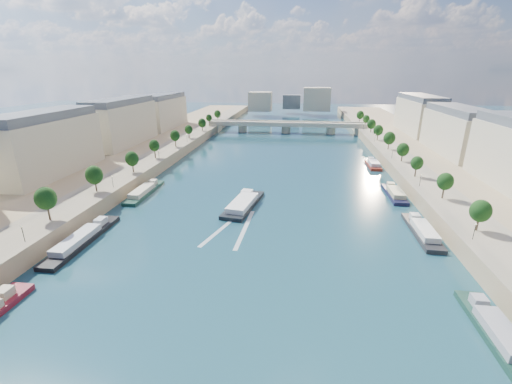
# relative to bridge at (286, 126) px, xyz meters

# --- Properties ---
(ground) EXTENTS (700.00, 700.00, 0.00)m
(ground) POSITION_rel_bridge_xyz_m (0.00, -115.74, -5.08)
(ground) COLOR #0B2131
(ground) RESTS_ON ground
(quay_left) EXTENTS (44.00, 520.00, 5.00)m
(quay_left) POSITION_rel_bridge_xyz_m (-72.00, -115.74, -2.58)
(quay_left) COLOR #9E8460
(quay_left) RESTS_ON ground
(quay_right) EXTENTS (44.00, 520.00, 5.00)m
(quay_right) POSITION_rel_bridge_xyz_m (72.00, -115.74, -2.58)
(quay_right) COLOR #9E8460
(quay_right) RESTS_ON ground
(pave_left) EXTENTS (14.00, 520.00, 0.10)m
(pave_left) POSITION_rel_bridge_xyz_m (-57.00, -115.74, -0.03)
(pave_left) COLOR gray
(pave_left) RESTS_ON quay_left
(pave_right) EXTENTS (14.00, 520.00, 0.10)m
(pave_right) POSITION_rel_bridge_xyz_m (57.00, -115.74, -0.03)
(pave_right) COLOR gray
(pave_right) RESTS_ON quay_right
(trees_left) EXTENTS (4.80, 268.80, 8.26)m
(trees_left) POSITION_rel_bridge_xyz_m (-55.00, -113.74, 5.39)
(trees_left) COLOR #382B1E
(trees_left) RESTS_ON ground
(trees_right) EXTENTS (4.80, 268.80, 8.26)m
(trees_right) POSITION_rel_bridge_xyz_m (55.00, -105.74, 5.39)
(trees_right) COLOR #382B1E
(trees_right) RESTS_ON ground
(lamps_left) EXTENTS (0.36, 200.36, 4.28)m
(lamps_left) POSITION_rel_bridge_xyz_m (-52.50, -125.74, 2.70)
(lamps_left) COLOR black
(lamps_left) RESTS_ON ground
(lamps_right) EXTENTS (0.36, 200.36, 4.28)m
(lamps_right) POSITION_rel_bridge_xyz_m (52.50, -110.74, 2.70)
(lamps_right) COLOR black
(lamps_right) RESTS_ON ground
(buildings_left) EXTENTS (16.00, 226.00, 23.20)m
(buildings_left) POSITION_rel_bridge_xyz_m (-85.00, -103.74, 11.37)
(buildings_left) COLOR #BEB392
(buildings_left) RESTS_ON ground
(buildings_right) EXTENTS (16.00, 226.00, 23.20)m
(buildings_right) POSITION_rel_bridge_xyz_m (85.00, -103.74, 11.37)
(buildings_right) COLOR #BEB392
(buildings_right) RESTS_ON ground
(skyline) EXTENTS (79.00, 42.00, 22.00)m
(skyline) POSITION_rel_bridge_xyz_m (3.19, 103.78, 9.57)
(skyline) COLOR #BEB392
(skyline) RESTS_ON ground
(bridge) EXTENTS (112.00, 12.00, 8.15)m
(bridge) POSITION_rel_bridge_xyz_m (0.00, 0.00, 0.00)
(bridge) COLOR #C1B79E
(bridge) RESTS_ON ground
(tour_barge) EXTENTS (11.35, 26.68, 3.65)m
(tour_barge) POSITION_rel_bridge_xyz_m (-7.29, -144.93, -4.14)
(tour_barge) COLOR black
(tour_barge) RESTS_ON ground
(wake) EXTENTS (11.63, 26.03, 0.04)m
(wake) POSITION_rel_bridge_xyz_m (-7.29, -161.58, -5.06)
(wake) COLOR silver
(wake) RESTS_ON ground
(moored_barges_left) EXTENTS (5.00, 127.35, 3.60)m
(moored_barges_left) POSITION_rel_bridge_xyz_m (-45.50, -188.48, -4.24)
(moored_barges_left) COLOR #181D36
(moored_barges_left) RESTS_ON ground
(moored_barges_right) EXTENTS (5.00, 159.24, 3.60)m
(moored_barges_right) POSITION_rel_bridge_xyz_m (45.50, -162.21, -4.24)
(moored_barges_right) COLOR black
(moored_barges_right) RESTS_ON ground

